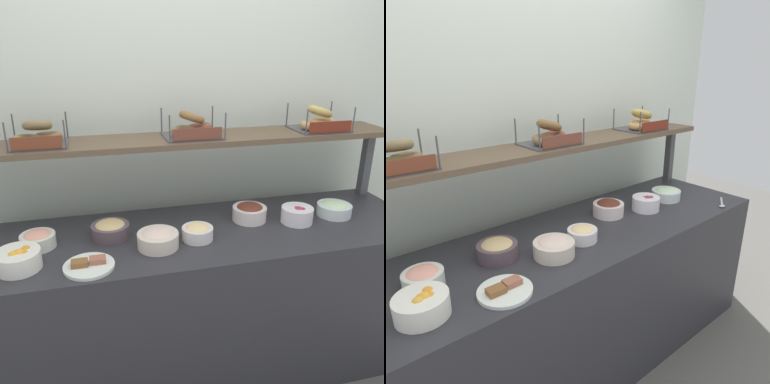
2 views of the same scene
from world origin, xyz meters
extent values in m
plane|color=#595651|center=(0.00, 0.00, 0.00)|extent=(8.00, 8.00, 0.00)
cube|color=silver|center=(0.00, 0.55, 1.20)|extent=(3.54, 0.06, 2.40)
cube|color=#2D2D33|center=(0.00, 0.00, 0.42)|extent=(2.34, 0.70, 0.85)
cube|color=#4C4C51|center=(1.11, 0.27, 1.05)|extent=(0.05, 0.05, 0.40)
cube|color=brown|center=(0.00, 0.27, 1.26)|extent=(2.30, 0.32, 0.03)
cylinder|color=white|center=(-0.81, 0.03, 0.88)|extent=(0.16, 0.16, 0.06)
ellipsoid|color=#F9A990|center=(-0.81, 0.03, 0.91)|extent=(0.13, 0.13, 0.05)
cylinder|color=#58474E|center=(-0.47, 0.04, 0.89)|extent=(0.19, 0.19, 0.07)
ellipsoid|color=#D4B575|center=(-0.47, 0.04, 0.91)|extent=(0.15, 0.15, 0.05)
cylinder|color=white|center=(0.51, -0.02, 0.89)|extent=(0.17, 0.17, 0.08)
sphere|color=#A8315B|center=(0.50, -0.03, 0.92)|extent=(0.05, 0.05, 0.05)
sphere|color=#953B41|center=(0.50, -0.02, 0.92)|extent=(0.03, 0.03, 0.03)
sphere|color=#A44058|center=(0.50, -0.01, 0.92)|extent=(0.03, 0.03, 0.03)
sphere|color=#952942|center=(0.52, -0.04, 0.92)|extent=(0.04, 0.04, 0.04)
cylinder|color=white|center=(0.75, 0.01, 0.88)|extent=(0.19, 0.19, 0.06)
ellipsoid|color=#C9EAB8|center=(0.75, 0.01, 0.91)|extent=(0.15, 0.15, 0.04)
cylinder|color=white|center=(-0.87, -0.16, 0.89)|extent=(0.19, 0.19, 0.08)
sphere|color=gold|center=(-0.88, -0.17, 0.92)|extent=(0.05, 0.05, 0.05)
sphere|color=#F9A62B|center=(-0.87, -0.16, 0.92)|extent=(0.04, 0.04, 0.04)
sphere|color=#F9AA39|center=(-0.85, -0.16, 0.92)|extent=(0.05, 0.05, 0.05)
sphere|color=orange|center=(-0.84, -0.13, 0.92)|extent=(0.04, 0.04, 0.04)
sphere|color=gold|center=(-0.84, -0.17, 0.92)|extent=(0.04, 0.04, 0.04)
cylinder|color=white|center=(-0.06, -0.08, 0.88)|extent=(0.15, 0.15, 0.06)
ellipsoid|color=#F5D492|center=(-0.06, -0.08, 0.91)|extent=(0.12, 0.12, 0.04)
cylinder|color=beige|center=(-0.26, -0.11, 0.89)|extent=(0.19, 0.19, 0.07)
ellipsoid|color=beige|center=(-0.26, -0.11, 0.92)|extent=(0.15, 0.15, 0.05)
cylinder|color=white|center=(0.27, 0.07, 0.89)|extent=(0.18, 0.18, 0.08)
ellipsoid|color=brown|center=(0.27, 0.07, 0.92)|extent=(0.14, 0.14, 0.05)
cylinder|color=white|center=(-0.58, -0.22, 0.86)|extent=(0.22, 0.22, 0.01)
cube|color=brown|center=(-0.62, -0.22, 0.88)|extent=(0.07, 0.05, 0.02)
cube|color=#A36149|center=(-0.54, -0.21, 0.88)|extent=(0.07, 0.05, 0.02)
cube|color=#4C4C51|center=(-0.77, 0.27, 1.28)|extent=(0.27, 0.24, 0.01)
cylinder|color=#4C4C51|center=(-0.90, 0.15, 1.35)|extent=(0.01, 0.01, 0.14)
cylinder|color=#4C4C51|center=(-0.64, 0.15, 1.35)|extent=(0.01, 0.01, 0.14)
cylinder|color=#4C4C51|center=(-0.90, 0.38, 1.35)|extent=(0.01, 0.01, 0.14)
cylinder|color=#4C4C51|center=(-0.64, 0.38, 1.35)|extent=(0.01, 0.01, 0.14)
cube|color=brown|center=(-0.77, 0.15, 1.32)|extent=(0.23, 0.01, 0.06)
torus|color=olive|center=(-0.82, 0.24, 1.32)|extent=(0.20, 0.19, 0.06)
torus|color=brown|center=(-0.73, 0.30, 1.31)|extent=(0.20, 0.20, 0.05)
torus|color=olive|center=(-0.77, 0.27, 1.38)|extent=(0.15, 0.15, 0.08)
cube|color=#4C4C51|center=(0.00, 0.27, 1.28)|extent=(0.30, 0.24, 0.01)
cylinder|color=#4C4C51|center=(-0.14, 0.15, 1.35)|extent=(0.01, 0.01, 0.14)
cylinder|color=#4C4C51|center=(0.15, 0.15, 1.35)|extent=(0.01, 0.01, 0.14)
cylinder|color=#4C4C51|center=(-0.14, 0.38, 1.35)|extent=(0.01, 0.01, 0.14)
cylinder|color=#4C4C51|center=(0.15, 0.38, 1.35)|extent=(0.01, 0.01, 0.14)
cube|color=brown|center=(0.00, 0.15, 1.32)|extent=(0.26, 0.01, 0.06)
torus|color=olive|center=(-0.05, 0.24, 1.32)|extent=(0.17, 0.17, 0.05)
torus|color=brown|center=(0.05, 0.30, 1.32)|extent=(0.20, 0.20, 0.06)
torus|color=brown|center=(0.00, 0.27, 1.38)|extent=(0.18, 0.17, 0.09)
cube|color=#4C4C51|center=(0.75, 0.26, 1.28)|extent=(0.30, 0.24, 0.01)
cylinder|color=#4C4C51|center=(0.60, 0.15, 1.35)|extent=(0.01, 0.01, 0.14)
cylinder|color=#4C4C51|center=(0.89, 0.15, 1.35)|extent=(0.01, 0.01, 0.14)
cylinder|color=#4C4C51|center=(0.60, 0.38, 1.35)|extent=(0.01, 0.01, 0.14)
cylinder|color=#4C4C51|center=(0.89, 0.38, 1.35)|extent=(0.01, 0.01, 0.14)
cube|color=maroon|center=(0.75, 0.14, 1.32)|extent=(0.25, 0.01, 0.06)
torus|color=tan|center=(0.70, 0.23, 1.31)|extent=(0.19, 0.19, 0.05)
torus|color=tan|center=(0.79, 0.30, 1.31)|extent=(0.18, 0.18, 0.05)
torus|color=tan|center=(0.75, 0.26, 1.38)|extent=(0.17, 0.16, 0.09)
camera|label=1|loc=(-0.52, -1.78, 1.77)|focal=37.69mm
camera|label=2|loc=(-1.11, -1.31, 1.69)|focal=33.26mm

